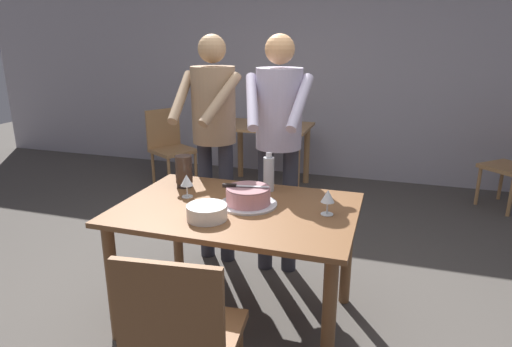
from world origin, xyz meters
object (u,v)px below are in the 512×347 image
chair_near_side (183,336)px  water_bottle (269,173)px  cake_on_platter (248,197)px  cake_knife (236,186)px  background_table (267,139)px  plate_stack (207,212)px  hurricane_lamp (184,171)px  background_chair_1 (170,145)px  person_standing_beside (214,126)px  main_dining_table (237,225)px  wine_glass_far (187,181)px  person_cutting_cake (279,130)px  wine_glass_near (328,197)px

chair_near_side → water_bottle: bearing=88.3°
cake_on_platter → cake_knife: size_ratio=1.26×
chair_near_side → background_table: size_ratio=0.90×
plate_stack → water_bottle: (0.19, 0.55, 0.07)m
hurricane_lamp → background_chair_1: 2.42m
person_standing_beside → background_table: size_ratio=1.72×
main_dining_table → cake_knife: size_ratio=5.09×
cake_knife → person_standing_beside: person_standing_beside is taller
wine_glass_far → background_table: wine_glass_far is taller
person_cutting_cake → cake_knife: bearing=-97.3°
water_bottle → background_chair_1: bearing=132.4°
wine_glass_far → person_cutting_cake: 0.77m
main_dining_table → chair_near_side: 0.86m
cake_knife → hurricane_lamp: bearing=154.7°
wine_glass_far → wine_glass_near: bearing=-1.6°
wine_glass_near → cake_knife: bearing=-179.1°
background_table → background_chair_1: size_ratio=1.11×
chair_near_side → person_cutting_cake: bearing=89.8°
water_bottle → chair_near_side: water_bottle is taller
wine_glass_near → water_bottle: water_bottle is taller
main_dining_table → water_bottle: bearing=73.9°
plate_stack → background_chair_1: background_chair_1 is taller
wine_glass_far → water_bottle: 0.52m
water_bottle → person_standing_beside: 0.68m
hurricane_lamp → person_cutting_cake: (0.52, 0.44, 0.22)m
chair_near_side → background_table: chair_near_side is taller
background_chair_1 → water_bottle: bearing=-47.6°
cake_knife → hurricane_lamp: 0.49m
cake_knife → background_table: size_ratio=0.27×
person_standing_beside → cake_knife: bearing=-58.0°
person_cutting_cake → person_standing_beside: (-0.50, 0.03, 0.00)m
main_dining_table → wine_glass_far: (-0.35, 0.07, 0.22)m
person_cutting_cake → background_table: size_ratio=1.72×
plate_stack → wine_glass_far: 0.39m
hurricane_lamp → background_chair_1: size_ratio=0.23×
chair_near_side → wine_glass_near: bearing=62.8°
water_bottle → person_standing_beside: person_standing_beside is taller
wine_glass_near → background_chair_1: size_ratio=0.16×
wine_glass_far → chair_near_side: 1.06m
person_cutting_cake → background_chair_1: bearing=137.4°
cake_knife → person_standing_beside: size_ratio=0.16×
wine_glass_near → hurricane_lamp: 0.99m
cake_on_platter → background_table: cake_on_platter is taller
wine_glass_near → water_bottle: bearing=145.4°
background_table → person_cutting_cake: bearing=-71.4°
cake_knife → water_bottle: 0.32m
cake_on_platter → cake_knife: (-0.07, -0.01, 0.06)m
cake_knife → background_chair_1: size_ratio=0.30×
water_bottle → background_table: bearing=106.6°
person_standing_beside → background_chair_1: 2.10m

